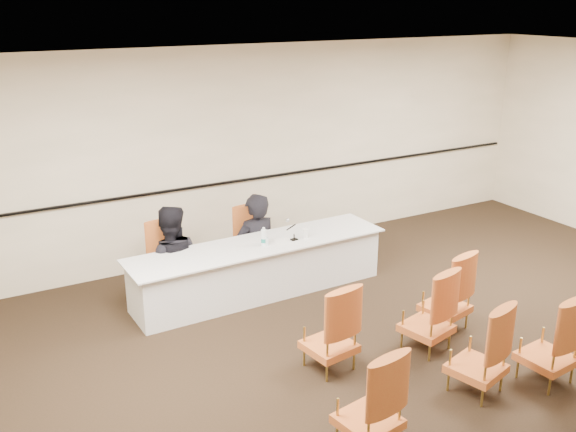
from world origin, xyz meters
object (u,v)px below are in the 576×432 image
object	(u,v)px
water_bottle	(264,236)
aud_chair_front_mid	(428,309)
aud_chair_front_left	(330,326)
aud_chair_back_right	(549,338)
aud_chair_back_mid	(478,347)
drinking_glass	(266,242)
coffee_cup	(305,233)
panelist_main_chair	(256,242)
panelist_second_chair	(170,260)
panel_table	(259,269)
aud_chair_front_right	(446,290)
microphone	(294,231)
panelist_second	(171,268)
panelist_main	(256,255)
aud_chair_back_left	(369,398)

from	to	relation	value
water_bottle	aud_chair_front_mid	bearing A→B (deg)	-66.03
aud_chair_front_left	aud_chair_back_right	world-z (taller)	same
aud_chair_front_left	aud_chair_back_mid	size ratio (longest dim) A/B	1.00
drinking_glass	aud_chair_front_left	size ratio (longest dim) A/B	0.11
coffee_cup	panelist_main_chair	bearing A→B (deg)	122.33
water_bottle	panelist_second_chair	bearing A→B (deg)	150.65
panel_table	drinking_glass	bearing A→B (deg)	-60.27
aud_chair_front_right	aud_chair_back_mid	bearing A→B (deg)	-131.87
microphone	aud_chair_front_mid	distance (m)	2.08
panelist_second	microphone	xyz separation A→B (m)	(1.44, -0.61, 0.43)
drinking_glass	panelist_second_chair	bearing A→B (deg)	150.84
panel_table	drinking_glass	distance (m)	0.40
panelist_main	panelist_second	xyz separation A→B (m)	(-1.21, -0.03, 0.08)
panelist_main_chair	water_bottle	distance (m)	0.71
panelist_second_chair	coffee_cup	bearing A→B (deg)	-21.80
aud_chair_front_left	aud_chair_back_mid	xyz separation A→B (m)	(1.00, -1.03, 0.00)
aud_chair_back_left	aud_chair_back_right	distance (m)	2.11
drinking_glass	aud_chair_back_mid	world-z (taller)	aud_chair_back_mid
panelist_main	coffee_cup	world-z (taller)	panelist_main
panelist_main_chair	drinking_glass	size ratio (longest dim) A/B	9.50
drinking_glass	aud_chair_front_right	xyz separation A→B (m)	(1.37, -1.76, -0.25)
aud_chair_front_mid	panel_table	bearing A→B (deg)	100.37
aud_chair_back_mid	panelist_main_chair	bearing A→B (deg)	84.35
drinking_glass	aud_chair_back_mid	distance (m)	2.97
aud_chair_front_mid	water_bottle	bearing A→B (deg)	100.54
drinking_glass	aud_chair_back_left	distance (m)	3.08
panelist_main	aud_chair_back_mid	size ratio (longest dim) A/B	1.83
aud_chair_back_mid	aud_chair_front_mid	bearing A→B (deg)	66.73
panelist_main_chair	aud_chair_front_right	size ratio (longest dim) A/B	1.00
panelist_main_chair	aud_chair_back_left	bearing A→B (deg)	-103.23
water_bottle	aud_chair_front_mid	xyz separation A→B (m)	(0.90, -2.03, -0.32)
panelist_main	aud_chair_front_mid	size ratio (longest dim) A/B	1.83
aud_chair_front_left	aud_chair_front_right	world-z (taller)	same
panel_table	aud_chair_front_left	distance (m)	1.93
panelist_second_chair	drinking_glass	size ratio (longest dim) A/B	9.50
panel_table	panelist_second	size ratio (longest dim) A/B	2.07
aud_chair_front_right	panelist_main_chair	bearing A→B (deg)	104.35
panel_table	panelist_second_chair	size ratio (longest dim) A/B	3.55
panelist_main	aud_chair_front_left	world-z (taller)	panelist_main
panelist_main_chair	aud_chair_front_mid	size ratio (longest dim) A/B	1.00
panel_table	aud_chair_back_right	size ratio (longest dim) A/B	3.55
coffee_cup	aud_chair_front_right	size ratio (longest dim) A/B	0.13
water_bottle	drinking_glass	xyz separation A→B (m)	(0.03, -0.01, -0.07)
microphone	aud_chair_back_left	size ratio (longest dim) A/B	0.27
panel_table	panelist_second	xyz separation A→B (m)	(-1.00, 0.50, 0.04)
aud_chair_back_mid	aud_chair_front_right	bearing A→B (deg)	45.37
panelist_main_chair	aud_chair_front_left	xyz separation A→B (m)	(-0.39, -2.44, 0.00)
panelist_second_chair	aud_chair_back_mid	distance (m)	3.90
aud_chair_front_left	panel_table	bearing A→B (deg)	76.92
panelist_main_chair	panelist_second_chair	bearing A→B (deg)	-180.00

